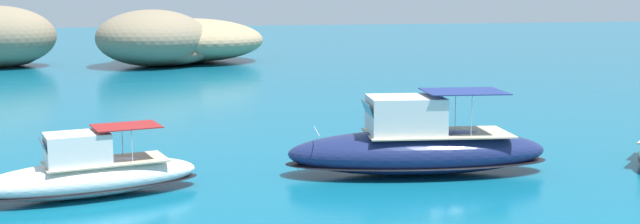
{
  "coord_description": "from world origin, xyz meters",
  "views": [
    {
      "loc": [
        -13.76,
        -15.42,
        7.16
      ],
      "look_at": [
        -2.32,
        19.14,
        1.61
      ],
      "focal_mm": 40.68,
      "sensor_mm": 36.0,
      "label": 1
    }
  ],
  "objects_px": {
    "islet_large": "(178,40)",
    "motorboat_navy": "(416,148)",
    "channel_buoy": "(431,135)",
    "motorboat_white": "(89,175)"
  },
  "relations": [
    {
      "from": "islet_large",
      "to": "channel_buoy",
      "type": "xyz_separation_m",
      "value": [
        6.17,
        -52.89,
        -2.35
      ]
    },
    {
      "from": "islet_large",
      "to": "motorboat_white",
      "type": "height_order",
      "value": "islet_large"
    },
    {
      "from": "islet_large",
      "to": "channel_buoy",
      "type": "bearing_deg",
      "value": -83.34
    },
    {
      "from": "motorboat_navy",
      "to": "channel_buoy",
      "type": "bearing_deg",
      "value": 58.08
    },
    {
      "from": "islet_large",
      "to": "motorboat_navy",
      "type": "relative_size",
      "value": 2.16
    },
    {
      "from": "islet_large",
      "to": "motorboat_navy",
      "type": "bearing_deg",
      "value": -87.81
    },
    {
      "from": "motorboat_white",
      "to": "channel_buoy",
      "type": "relative_size",
      "value": 5.69
    },
    {
      "from": "channel_buoy",
      "to": "islet_large",
      "type": "bearing_deg",
      "value": 96.66
    },
    {
      "from": "motorboat_navy",
      "to": "channel_buoy",
      "type": "relative_size",
      "value": 7.83
    },
    {
      "from": "motorboat_white",
      "to": "motorboat_navy",
      "type": "xyz_separation_m",
      "value": [
        13.09,
        -0.58,
        0.29
      ]
    }
  ]
}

